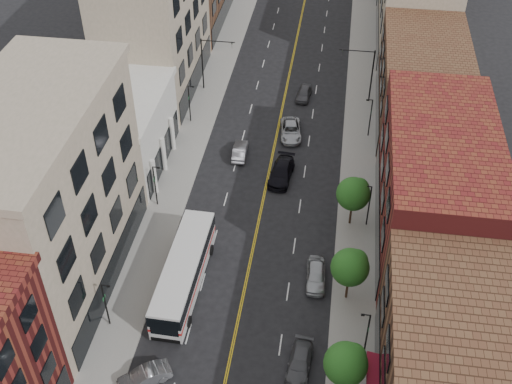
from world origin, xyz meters
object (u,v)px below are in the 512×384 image
at_px(car_parked_far, 316,275).
at_px(car_lane_c, 304,93).
at_px(car_lane_a, 281,172).
at_px(car_lane_behind, 240,151).
at_px(city_bus, 184,271).
at_px(car_parked_mid, 300,362).
at_px(car_lane_b, 291,130).
at_px(car_angle_b, 145,377).

distance_m(car_parked_far, car_lane_c, 32.22).
height_order(car_lane_a, car_lane_c, car_lane_a).
bearing_deg(car_lane_behind, city_bus, 82.22).
xyz_separation_m(car_parked_mid, car_lane_a, (-4.30, 24.45, 0.16)).
bearing_deg(car_lane_a, car_parked_far, -66.27).
relative_size(city_bus, car_lane_b, 2.49).
bearing_deg(car_angle_b, car_lane_b, 133.22).
distance_m(city_bus, car_angle_b, 10.60).
relative_size(car_angle_b, car_lane_c, 1.04).
bearing_deg(car_parked_mid, city_bus, 151.65).
distance_m(car_angle_b, car_lane_b, 36.88).
xyz_separation_m(city_bus, car_parked_far, (11.91, 2.34, -1.21)).
height_order(car_parked_mid, car_lane_a, car_lane_a).
xyz_separation_m(car_angle_b, car_lane_behind, (2.61, 31.03, -0.00)).
distance_m(car_lane_b, car_lane_c, 8.86).
height_order(car_parked_mid, car_lane_b, car_lane_b).
relative_size(car_parked_mid, car_lane_a, 0.80).
bearing_deg(car_parked_far, car_lane_c, 94.03).
xyz_separation_m(car_lane_b, car_lane_c, (0.83, 8.82, -0.04)).
distance_m(car_parked_mid, car_parked_far, 9.69).
bearing_deg(car_parked_mid, car_parked_far, 90.99).
height_order(car_parked_mid, car_parked_far, car_parked_far).
relative_size(city_bus, car_angle_b, 3.10).
xyz_separation_m(city_bus, car_lane_c, (8.02, 34.32, -1.29)).
relative_size(car_parked_far, car_lane_a, 0.81).
height_order(car_parked_far, car_lane_a, car_lane_a).
height_order(car_lane_behind, car_lane_b, car_lane_b).
xyz_separation_m(car_parked_far, car_lane_c, (-3.89, 31.98, -0.08)).
distance_m(car_lane_a, car_lane_c, 17.22).
bearing_deg(car_parked_mid, car_lane_c, 99.12).
height_order(city_bus, car_lane_b, city_bus).
distance_m(city_bus, car_parked_mid, 13.53).
xyz_separation_m(car_parked_far, car_lane_behind, (-10.16, 18.21, -0.07)).
relative_size(car_angle_b, car_lane_b, 0.80).
distance_m(car_angle_b, car_lane_a, 28.71).
height_order(car_lane_b, car_lane_c, car_lane_b).
distance_m(car_angle_b, car_parked_mid, 12.56).
relative_size(car_angle_b, car_lane_a, 0.76).
relative_size(car_parked_far, car_lane_behind, 1.07).
bearing_deg(car_parked_far, city_bus, -171.82).
xyz_separation_m(city_bus, car_lane_b, (7.19, 25.50, -1.25)).
xyz_separation_m(car_parked_mid, car_lane_behind, (-9.55, 27.88, 0.05)).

